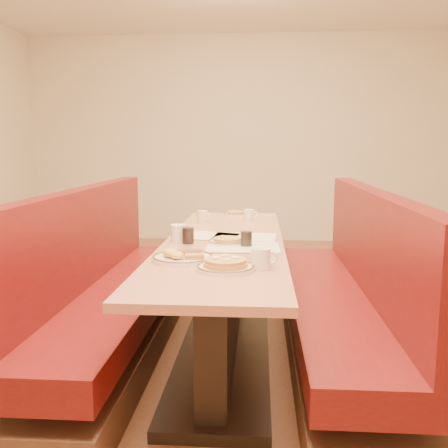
# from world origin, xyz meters

# --- Properties ---
(ground) EXTENTS (8.00, 8.00, 0.00)m
(ground) POSITION_xyz_m (0.00, 0.00, 0.00)
(ground) COLOR #9E6647
(ground) RESTS_ON ground
(room_envelope) EXTENTS (6.04, 8.04, 2.82)m
(room_envelope) POSITION_xyz_m (0.00, 0.00, 1.93)
(room_envelope) COLOR beige
(room_envelope) RESTS_ON ground
(diner_table) EXTENTS (0.70, 2.50, 0.75)m
(diner_table) POSITION_xyz_m (0.00, 0.00, 0.37)
(diner_table) COLOR black
(diner_table) RESTS_ON ground
(booth_left) EXTENTS (0.55, 2.50, 1.05)m
(booth_left) POSITION_xyz_m (-0.73, 0.00, 0.36)
(booth_left) COLOR #4C3326
(booth_left) RESTS_ON ground
(booth_right) EXTENTS (0.55, 2.50, 1.05)m
(booth_right) POSITION_xyz_m (0.73, 0.00, 0.36)
(booth_right) COLOR #4C3326
(booth_right) RESTS_ON ground
(placemat_near_left) EXTENTS (0.40, 0.34, 0.00)m
(placemat_near_left) POSITION_xyz_m (-0.12, -0.53, 0.75)
(placemat_near_left) COLOR #FFF0C7
(placemat_near_left) RESTS_ON diner_table
(placemat_near_right) EXTENTS (0.41, 0.31, 0.00)m
(placemat_near_right) POSITION_xyz_m (0.12, -0.22, 0.75)
(placemat_near_right) COLOR #FFF0C7
(placemat_near_right) RESTS_ON diner_table
(placemat_far_left) EXTENTS (0.44, 0.37, 0.00)m
(placemat_far_left) POSITION_xyz_m (-0.12, 0.12, 0.75)
(placemat_far_left) COLOR #FFF0C7
(placemat_far_left) RESTS_ON diner_table
(placemat_far_right) EXTENTS (0.40, 0.31, 0.00)m
(placemat_far_right) POSITION_xyz_m (0.12, 0.09, 0.75)
(placemat_far_right) COLOR #FFF0C7
(placemat_far_right) RESTS_ON diner_table
(pancake_plate) EXTENTS (0.27, 0.27, 0.06)m
(pancake_plate) POSITION_xyz_m (0.06, -0.73, 0.77)
(pancake_plate) COLOR white
(pancake_plate) RESTS_ON diner_table
(eggs_plate) EXTENTS (0.31, 0.31, 0.06)m
(eggs_plate) POSITION_xyz_m (-0.17, -0.56, 0.77)
(eggs_plate) COLOR white
(eggs_plate) RESTS_ON diner_table
(extra_plate_mid) EXTENTS (0.23, 0.23, 0.05)m
(extra_plate_mid) POSITION_xyz_m (0.03, -0.12, 0.77)
(extra_plate_mid) COLOR white
(extra_plate_mid) RESTS_ON diner_table
(extra_plate_far) EXTENTS (0.20, 0.20, 0.04)m
(extra_plate_far) POSITION_xyz_m (0.01, 1.10, 0.76)
(extra_plate_far) COLOR white
(extra_plate_far) RESTS_ON diner_table
(coffee_mug_a) EXTENTS (0.13, 0.09, 0.10)m
(coffee_mug_a) POSITION_xyz_m (0.22, -0.69, 0.80)
(coffee_mug_a) COLOR white
(coffee_mug_a) RESTS_ON diner_table
(coffee_mug_b) EXTENTS (0.13, 0.09, 0.10)m
(coffee_mug_b) POSITION_xyz_m (-0.26, -0.06, 0.80)
(coffee_mug_b) COLOR white
(coffee_mug_b) RESTS_ON diner_table
(coffee_mug_c) EXTENTS (0.11, 0.08, 0.08)m
(coffee_mug_c) POSITION_xyz_m (0.13, 0.84, 0.79)
(coffee_mug_c) COLOR white
(coffee_mug_c) RESTS_ON diner_table
(coffee_mug_d) EXTENTS (0.11, 0.08, 0.08)m
(coffee_mug_d) POSITION_xyz_m (-0.21, 0.70, 0.79)
(coffee_mug_d) COLOR white
(coffee_mug_d) RESTS_ON diner_table
(soda_tumbler_near) EXTENTS (0.07, 0.07, 0.09)m
(soda_tumbler_near) POSITION_xyz_m (-0.20, -0.12, 0.80)
(soda_tumbler_near) COLOR black
(soda_tumbler_near) RESTS_ON diner_table
(soda_tumbler_mid) EXTENTS (0.06, 0.06, 0.09)m
(soda_tumbler_mid) POSITION_xyz_m (0.14, -0.19, 0.79)
(soda_tumbler_mid) COLOR black
(soda_tumbler_mid) RESTS_ON diner_table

